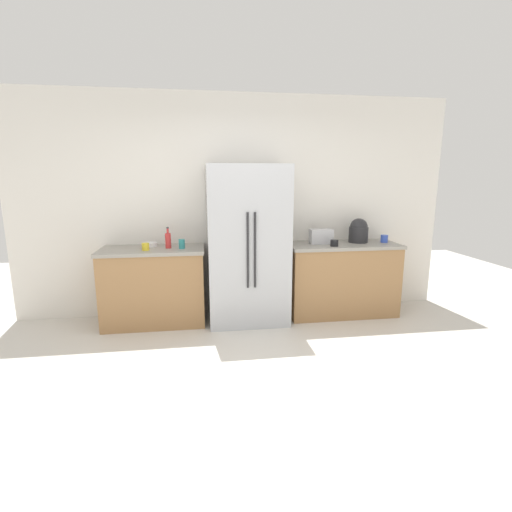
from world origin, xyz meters
TOP-DOWN VIEW (x-y plane):
  - ground_plane at (0.00, 0.00)m, footprint 10.85×10.85m
  - kitchen_back_panel at (0.00, 1.98)m, footprint 5.43×0.10m
  - counter_left at (-1.02, 1.63)m, footprint 1.19×0.61m
  - counter_right at (1.30, 1.63)m, footprint 1.38×0.61m
  - refrigerator at (0.09, 1.58)m, footprint 0.94×0.70m
  - toaster at (1.03, 1.67)m, footprint 0.28×0.15m
  - rice_cooker at (1.52, 1.69)m, footprint 0.24×0.24m
  - bottle_a at (-0.83, 1.63)m, footprint 0.07×0.07m
  - cup_a at (1.85, 1.64)m, footprint 0.09×0.09m
  - cup_b at (-1.07, 1.52)m, footprint 0.08×0.08m
  - cup_c at (1.13, 1.47)m, footprint 0.09×0.09m
  - cup_d at (-0.67, 1.57)m, footprint 0.07×0.07m
  - bowl_a at (-1.05, 1.77)m, footprint 0.16×0.16m

SIDE VIEW (x-z plane):
  - ground_plane at x=0.00m, z-range 0.00..0.00m
  - counter_right at x=1.30m, z-range 0.00..0.91m
  - counter_left at x=-1.02m, z-range 0.00..0.91m
  - refrigerator at x=0.09m, z-range 0.00..1.86m
  - bowl_a at x=-1.05m, z-range 0.91..0.96m
  - cup_c at x=1.13m, z-range 0.91..0.98m
  - cup_b at x=-1.07m, z-range 0.91..0.99m
  - cup_a at x=1.85m, z-range 0.91..1.00m
  - cup_d at x=-0.67m, z-range 0.91..1.02m
  - toaster at x=1.03m, z-range 0.91..1.09m
  - bottle_a at x=-0.83m, z-range 0.88..1.13m
  - rice_cooker at x=1.52m, z-range 0.90..1.21m
  - kitchen_back_panel at x=0.00m, z-range 0.00..2.72m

